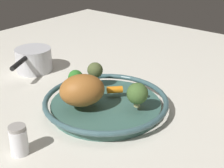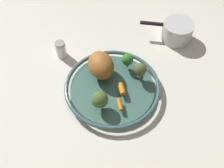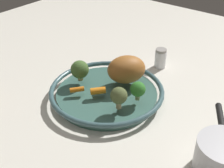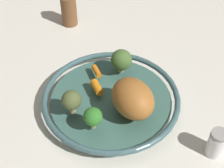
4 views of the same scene
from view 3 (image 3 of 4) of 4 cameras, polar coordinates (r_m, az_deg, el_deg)
ground_plane at (r=0.95m, az=-0.99°, el=-2.70°), size 1.87×1.87×0.00m
serving_bowl at (r=0.94m, az=-1.00°, el=-1.66°), size 0.35×0.35×0.04m
roast_chicken_piece at (r=0.94m, az=2.72°, el=2.76°), size 0.14×0.15×0.09m
baby_carrot_right at (r=0.91m, az=-6.56°, el=-1.04°), size 0.04×0.04×0.02m
baby_carrot_back at (r=0.90m, az=-2.50°, el=-1.33°), size 0.04×0.05×0.02m
broccoli_floret_mid at (r=0.82m, az=1.29°, el=-2.26°), size 0.05×0.05×0.07m
broccoli_floret_small at (r=0.86m, az=4.87°, el=-1.02°), size 0.04×0.04×0.06m
broccoli_floret_large at (r=0.95m, az=-6.06°, el=2.68°), size 0.06×0.06×0.07m
salt_shaker at (r=1.12m, az=9.06°, el=4.78°), size 0.04×0.04×0.07m
saucepan at (r=0.75m, az=20.09°, el=-12.67°), size 0.15×0.21×0.08m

